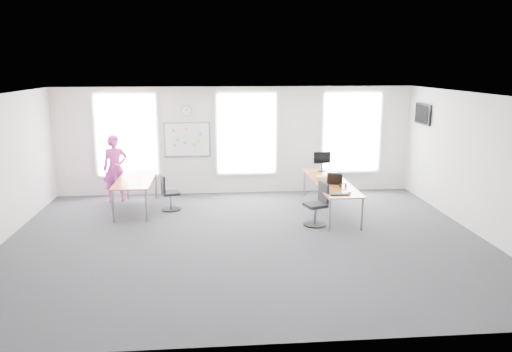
{
  "coord_description": "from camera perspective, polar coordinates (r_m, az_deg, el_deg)",
  "views": [
    {
      "loc": [
        -0.66,
        -9.87,
        3.59
      ],
      "look_at": [
        0.32,
        1.2,
        1.1
      ],
      "focal_mm": 35.0,
      "sensor_mm": 36.0,
      "label": 1
    }
  ],
  "objects": [
    {
      "name": "chair_right",
      "position": [
        11.44,
        7.04,
        -3.5
      ],
      "size": [
        0.55,
        0.55,
        0.98
      ],
      "rotation": [
        0.0,
        0.0,
        -1.28
      ],
      "color": "black",
      "rests_on": "ground"
    },
    {
      "name": "headphones",
      "position": [
        11.91,
        9.91,
        -1.05
      ],
      "size": [
        0.16,
        0.08,
        0.09
      ],
      "rotation": [
        0.0,
        0.0,
        0.13
      ],
      "color": "black",
      "rests_on": "desk_right"
    },
    {
      "name": "paper_stack",
      "position": [
        12.52,
        7.68,
        -0.24
      ],
      "size": [
        0.36,
        0.3,
        0.11
      ],
      "primitive_type": "cube",
      "rotation": [
        0.0,
        0.0,
        -0.17
      ],
      "color": "#F4E5C5",
      "rests_on": "desk_right"
    },
    {
      "name": "wall_right",
      "position": [
        11.57,
        24.35,
        1.09
      ],
      "size": [
        0.0,
        10.0,
        10.0
      ],
      "primitive_type": "plane",
      "rotation": [
        1.57,
        0.0,
        -1.57
      ],
      "color": "silver",
      "rests_on": "ground"
    },
    {
      "name": "whiteboard",
      "position": [
        14.0,
        -7.86,
        4.13
      ],
      "size": [
        1.2,
        0.03,
        0.9
      ],
      "primitive_type": "cube",
      "color": "white",
      "rests_on": "wall_back"
    },
    {
      "name": "tv",
      "position": [
        14.1,
        18.54,
        6.73
      ],
      "size": [
        0.06,
        0.9,
        0.55
      ],
      "primitive_type": "cube",
      "color": "black",
      "rests_on": "wall_right"
    },
    {
      "name": "person",
      "position": [
        13.77,
        -15.78,
        0.85
      ],
      "size": [
        0.73,
        0.56,
        1.78
      ],
      "primitive_type": "imported",
      "rotation": [
        0.0,
        0.0,
        0.23
      ],
      "color": "#C7319B",
      "rests_on": "ground"
    },
    {
      "name": "window_right",
      "position": [
        14.52,
        10.85,
        4.92
      ],
      "size": [
        1.6,
        0.06,
        2.2
      ],
      "primitive_type": "cube",
      "color": "silver",
      "rests_on": "wall_back"
    },
    {
      "name": "desk_right",
      "position": [
        12.47,
        8.49,
        -0.82
      ],
      "size": [
        0.84,
        3.16,
        0.77
      ],
      "color": "#AF5E28",
      "rests_on": "ground"
    },
    {
      "name": "chair_left",
      "position": [
        12.7,
        -9.95,
        -2.13
      ],
      "size": [
        0.51,
        0.51,
        0.91
      ],
      "rotation": [
        0.0,
        0.0,
        1.86
      ],
      "color": "black",
      "rests_on": "ground"
    },
    {
      "name": "wall_back",
      "position": [
        14.04,
        -2.32,
        4.06
      ],
      "size": [
        10.0,
        0.0,
        10.0
      ],
      "primitive_type": "plane",
      "rotation": [
        1.57,
        0.0,
        0.0
      ],
      "color": "silver",
      "rests_on": "ground"
    },
    {
      "name": "mouse",
      "position": [
        11.34,
        10.65,
        -1.88
      ],
      "size": [
        0.1,
        0.13,
        0.04
      ],
      "primitive_type": "ellipsoid",
      "rotation": [
        0.0,
        0.0,
        -0.25
      ],
      "color": "black",
      "rests_on": "desk_right"
    },
    {
      "name": "keyboard",
      "position": [
        11.18,
        9.53,
        -2.1
      ],
      "size": [
        0.45,
        0.19,
        0.02
      ],
      "primitive_type": "cube",
      "rotation": [
        0.0,
        0.0,
        -0.08
      ],
      "color": "black",
      "rests_on": "desk_right"
    },
    {
      "name": "monitor",
      "position": [
        13.54,
        7.57,
        1.88
      ],
      "size": [
        0.48,
        0.19,
        0.53
      ],
      "rotation": [
        0.0,
        0.0,
        0.14
      ],
      "color": "black",
      "rests_on": "desk_right"
    },
    {
      "name": "wall_clock",
      "position": [
        13.91,
        -7.96,
        7.4
      ],
      "size": [
        0.3,
        0.04,
        0.3
      ],
      "primitive_type": "cylinder",
      "rotation": [
        1.57,
        0.0,
        0.0
      ],
      "color": "gray",
      "rests_on": "wall_back"
    },
    {
      "name": "floor",
      "position": [
        10.52,
        -1.17,
        -7.32
      ],
      "size": [
        10.0,
        10.0,
        0.0
      ],
      "primitive_type": "plane",
      "color": "#27272C",
      "rests_on": "ground"
    },
    {
      "name": "lens_cap",
      "position": [
        11.64,
        9.87,
        -1.56
      ],
      "size": [
        0.08,
        0.08,
        0.01
      ],
      "primitive_type": "cylinder",
      "rotation": [
        0.0,
        0.0,
        -0.23
      ],
      "color": "black",
      "rests_on": "desk_right"
    },
    {
      "name": "ceiling",
      "position": [
        9.91,
        -1.25,
        9.22
      ],
      "size": [
        10.0,
        10.0,
        0.0
      ],
      "primitive_type": "plane",
      "rotation": [
        3.14,
        0.0,
        0.0
      ],
      "color": "white",
      "rests_on": "ground"
    },
    {
      "name": "desk_left",
      "position": [
        12.84,
        -13.59,
        -0.58
      ],
      "size": [
        0.88,
        2.2,
        0.8
      ],
      "color": "#AF5E28",
      "rests_on": "ground"
    },
    {
      "name": "wall_front",
      "position": [
        6.26,
        1.3,
        -6.86
      ],
      "size": [
        10.0,
        0.0,
        10.0
      ],
      "primitive_type": "plane",
      "rotation": [
        -1.57,
        0.0,
        0.0
      ],
      "color": "silver",
      "rests_on": "ground"
    },
    {
      "name": "laptop_sleeve",
      "position": [
        12.07,
        8.97,
        -0.36
      ],
      "size": [
        0.36,
        0.28,
        0.28
      ],
      "rotation": [
        0.0,
        0.0,
        -0.3
      ],
      "color": "black",
      "rests_on": "desk_right"
    },
    {
      "name": "window_mid",
      "position": [
        14.0,
        -1.09,
        4.87
      ],
      "size": [
        1.6,
        0.06,
        2.2
      ],
      "primitive_type": "cube",
      "color": "silver",
      "rests_on": "wall_back"
    },
    {
      "name": "window_left",
      "position": [
        14.16,
        -14.58,
        4.55
      ],
      "size": [
        1.6,
        0.06,
        2.2
      ],
      "primitive_type": "cube",
      "color": "silver",
      "rests_on": "wall_back"
    }
  ]
}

